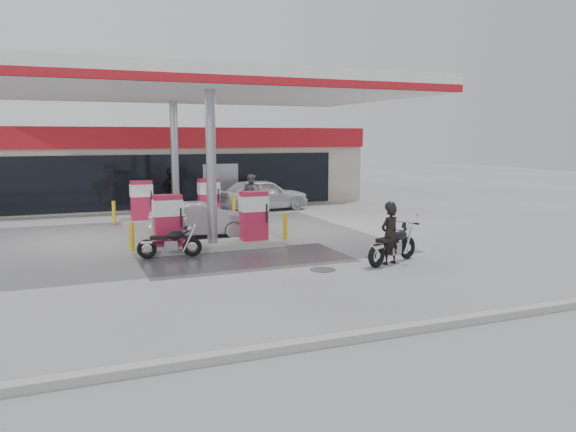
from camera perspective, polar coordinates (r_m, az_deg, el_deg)
name	(u,v)px	position (r m, az deg, el deg)	size (l,w,h in m)	color
ground	(230,261)	(16.30, -5.89, -4.55)	(90.00, 90.00, 0.00)	gray
wet_patch	(247,259)	(16.44, -4.21, -4.42)	(6.00, 3.00, 0.00)	#4C4C4F
drain_cover	(323,270)	(15.17, 3.57, -5.46)	(0.70, 0.70, 0.01)	#38383A
kerb	(344,339)	(10.01, 5.68, -12.29)	(28.00, 0.25, 0.15)	gray
store_building	(147,165)	(31.57, -14.10, 5.03)	(22.00, 8.22, 4.00)	beige
canopy	(189,88)	(20.83, -10.06, 12.69)	(16.00, 10.02, 5.51)	silver
pump_island_near	(212,226)	(18.06, -7.70, -1.05)	(5.14, 1.30, 1.78)	#9E9E99
pump_island_far	(176,205)	(23.87, -11.30, 1.08)	(5.14, 1.30, 1.78)	#9E9E99
main_motorcycle	(393,245)	(16.15, 10.65, -2.95)	(2.09, 1.12, 1.13)	black
biker_main	(390,235)	(15.92, 10.29, -1.87)	(0.61, 0.40, 1.67)	black
parked_motorcycle	(171,243)	(16.94, -11.83, -2.71)	(1.89, 0.75, 0.97)	black
sedan_white	(262,194)	(27.17, -2.64, 2.20)	(1.83, 4.55, 1.55)	silver
attendant	(251,194)	(25.72, -3.73, 2.22)	(0.91, 0.71, 1.87)	slate
hatchback_silver	(202,220)	(20.24, -8.71, -0.37)	(1.30, 3.72, 1.22)	#9FA3A7
biker_walking	(173,190)	(27.66, -11.63, 2.56)	(1.14, 0.48, 1.95)	black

